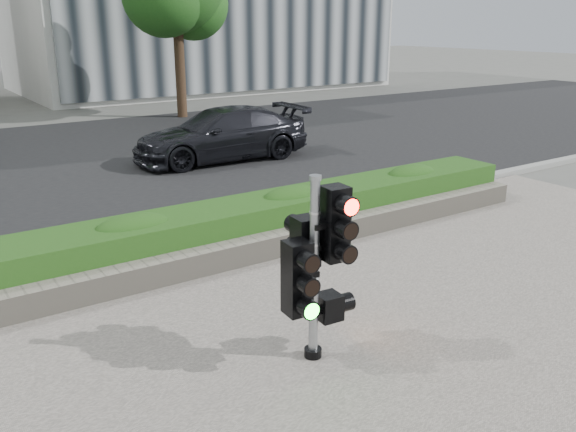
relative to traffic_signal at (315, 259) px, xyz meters
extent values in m
plane|color=#51514C|center=(0.50, 0.74, -1.11)|extent=(120.00, 120.00, 0.00)
cube|color=#9E9389|center=(0.50, -1.76, -1.10)|extent=(16.00, 11.00, 0.03)
cube|color=black|center=(0.50, 10.74, -1.10)|extent=(60.00, 13.00, 0.02)
cube|color=gray|center=(0.50, 3.89, -1.05)|extent=(60.00, 0.25, 0.12)
cube|color=gray|center=(0.50, 2.64, -0.91)|extent=(12.00, 0.32, 0.34)
cube|color=#407624|center=(0.50, 3.29, -0.74)|extent=(12.00, 1.00, 0.68)
cylinder|color=black|center=(6.00, 16.24, 0.68)|extent=(0.36, 0.36, 3.58)
sphere|color=#113E12|center=(6.76, 16.56, 2.85)|extent=(2.56, 2.56, 2.56)
cylinder|color=black|center=(-0.03, -0.03, -1.04)|extent=(0.19, 0.19, 0.09)
cylinder|color=gray|center=(-0.03, -0.03, -0.13)|extent=(0.10, 0.10, 1.92)
cylinder|color=gray|center=(-0.03, -0.03, 0.85)|extent=(0.12, 0.12, 0.05)
cube|color=#FF1107|center=(0.18, -0.07, 0.36)|extent=(0.26, 0.26, 0.77)
cube|color=#14E51E|center=(-0.25, -0.04, -0.13)|extent=(0.26, 0.26, 0.77)
cube|color=black|center=(0.02, 0.19, 0.13)|extent=(0.26, 0.26, 0.52)
cube|color=orange|center=(0.18, -0.01, -0.57)|extent=(0.26, 0.26, 0.28)
imported|color=black|center=(3.74, 9.00, -0.44)|extent=(4.56, 2.02, 1.30)
camera|label=1|loc=(-3.42, -4.56, 2.29)|focal=38.00mm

